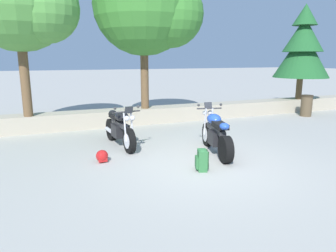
% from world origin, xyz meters
% --- Properties ---
extents(ground_plane, '(120.00, 120.00, 0.00)m').
position_xyz_m(ground_plane, '(0.00, 0.00, 0.00)').
color(ground_plane, '#A3A099').
extents(stone_wall, '(36.00, 0.80, 0.55)m').
position_xyz_m(stone_wall, '(0.00, 4.80, 0.28)').
color(stone_wall, '#A89E89').
rests_on(stone_wall, ground).
extents(motorcycle_black_near_left, '(0.67, 2.07, 1.18)m').
position_xyz_m(motorcycle_black_near_left, '(-1.38, 2.10, 0.49)').
color(motorcycle_black_near_left, black).
rests_on(motorcycle_black_near_left, ground).
extents(motorcycle_blue_centre, '(0.79, 2.04, 1.18)m').
position_xyz_m(motorcycle_blue_centre, '(0.66, 0.58, 0.49)').
color(motorcycle_blue_centre, black).
rests_on(motorcycle_blue_centre, ground).
extents(rider_backpack, '(0.32, 0.34, 0.47)m').
position_xyz_m(rider_backpack, '(-0.24, -0.37, 0.24)').
color(rider_backpack, '#2D6B38').
rests_on(rider_backpack, ground).
extents(rider_helmet, '(0.28, 0.28, 0.28)m').
position_xyz_m(rider_helmet, '(-2.08, 0.96, 0.14)').
color(rider_helmet, '#B21919').
rests_on(rider_helmet, ground).
extents(leafy_tree_far_left, '(3.23, 3.07, 5.01)m').
position_xyz_m(leafy_tree_far_left, '(-3.53, 4.48, 3.94)').
color(leafy_tree_far_left, brown).
rests_on(leafy_tree_far_left, stone_wall).
extents(leafy_tree_mid_left, '(3.59, 3.41, 5.25)m').
position_xyz_m(leafy_tree_mid_left, '(0.34, 4.61, 4.01)').
color(leafy_tree_mid_left, brown).
rests_on(leafy_tree_mid_left, stone_wall).
extents(pine_tree_mid_right, '(2.32, 2.32, 3.99)m').
position_xyz_m(pine_tree_mid_right, '(7.23, 4.63, 2.78)').
color(pine_tree_mid_right, brown).
rests_on(pine_tree_mid_right, stone_wall).
extents(trash_bin, '(0.46, 0.46, 0.86)m').
position_xyz_m(trash_bin, '(6.68, 3.60, 0.43)').
color(trash_bin, brown).
rests_on(trash_bin, ground).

